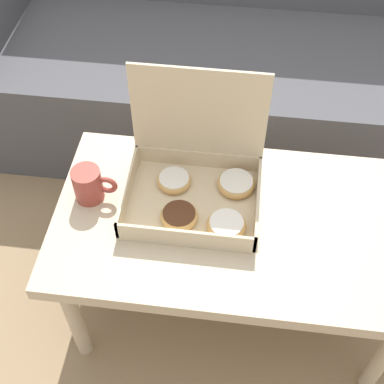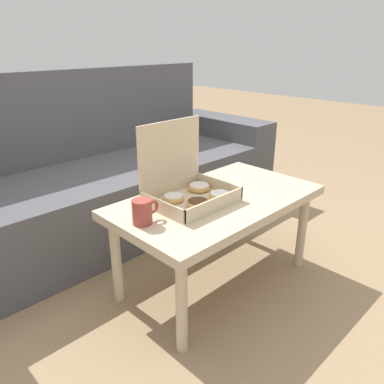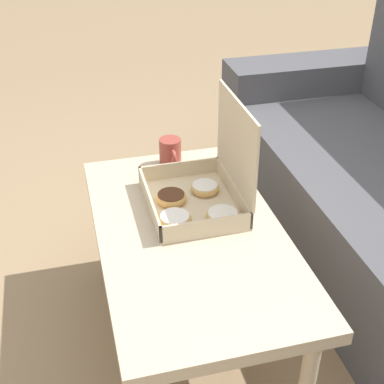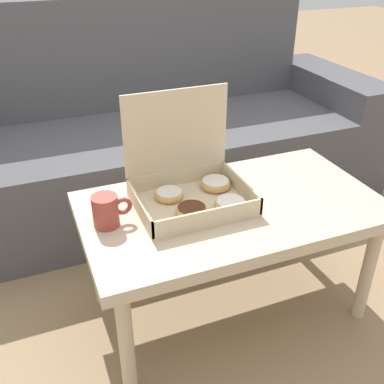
% 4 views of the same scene
% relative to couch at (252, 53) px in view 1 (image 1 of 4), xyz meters
% --- Properties ---
extents(ground_plane, '(12.00, 12.00, 0.00)m').
position_rel_couch_xyz_m(ground_plane, '(0.00, -0.81, -0.31)').
color(ground_plane, '#937756').
extents(couch, '(2.26, 0.81, 0.95)m').
position_rel_couch_xyz_m(couch, '(0.00, 0.00, 0.00)').
color(couch, '#4C4C51').
rests_on(couch, ground_plane).
extents(coffee_table, '(0.96, 0.54, 0.44)m').
position_rel_couch_xyz_m(coffee_table, '(0.00, -0.91, 0.08)').
color(coffee_table, '#C6B293').
rests_on(coffee_table, ground_plane).
extents(pastry_box, '(0.35, 0.28, 0.34)m').
position_rel_couch_xyz_m(pastry_box, '(-0.11, -0.85, 0.19)').
color(pastry_box, beige).
rests_on(pastry_box, coffee_table).
extents(coffee_mug, '(0.12, 0.08, 0.10)m').
position_rel_couch_xyz_m(coffee_mug, '(-0.39, -0.88, 0.18)').
color(coffee_mug, '#993D33').
rests_on(coffee_mug, coffee_table).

